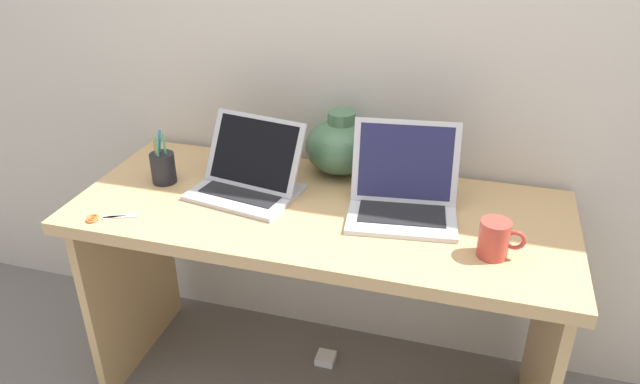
% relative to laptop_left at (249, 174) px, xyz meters
% --- Properties ---
extents(back_wall, '(4.40, 0.04, 2.40)m').
position_rel_laptop_left_xyz_m(back_wall, '(0.24, 0.32, 0.38)').
color(back_wall, beige).
rests_on(back_wall, ground).
extents(desk, '(1.51, 0.63, 0.76)m').
position_rel_laptop_left_xyz_m(desk, '(0.24, -0.04, -0.22)').
color(desk, tan).
rests_on(desk, ground).
extents(laptop_left, '(0.36, 0.30, 0.22)m').
position_rel_laptop_left_xyz_m(laptop_left, '(0.00, 0.00, 0.00)').
color(laptop_left, '#B2B2B7').
rests_on(laptop_left, desk).
extents(laptop_right, '(0.35, 0.30, 0.26)m').
position_rel_laptop_left_xyz_m(laptop_right, '(0.49, 0.01, 0.01)').
color(laptop_right, silver).
rests_on(laptop_right, desk).
extents(green_vase, '(0.24, 0.24, 0.21)m').
position_rel_laptop_left_xyz_m(green_vase, '(0.24, 0.22, 0.03)').
color(green_vase, '#47704C').
rests_on(green_vase, desk).
extents(coffee_mug, '(0.12, 0.08, 0.10)m').
position_rel_laptop_left_xyz_m(coffee_mug, '(0.76, -0.17, -0.01)').
color(coffee_mug, '#B23D33').
rests_on(coffee_mug, desk).
extents(pen_cup, '(0.08, 0.08, 0.18)m').
position_rel_laptop_left_xyz_m(pen_cup, '(-0.29, -0.02, -0.01)').
color(pen_cup, black).
rests_on(pen_cup, desk).
extents(scissors, '(0.14, 0.09, 0.01)m').
position_rel_laptop_left_xyz_m(scissors, '(-0.35, -0.29, -0.06)').
color(scissors, '#B7B7BC').
rests_on(scissors, desk).
extents(power_brick, '(0.07, 0.07, 0.03)m').
position_rel_laptop_left_xyz_m(power_brick, '(0.23, 0.09, -0.80)').
color(power_brick, white).
rests_on(power_brick, ground).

